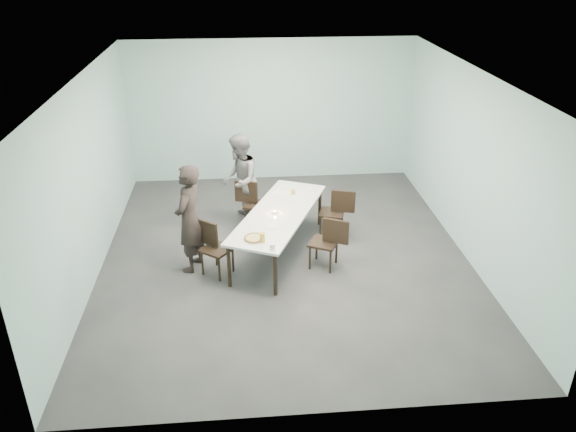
{
  "coord_description": "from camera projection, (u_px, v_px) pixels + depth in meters",
  "views": [
    {
      "loc": [
        -0.67,
        -8.1,
        4.77
      ],
      "look_at": [
        0.0,
        -0.51,
        1.0
      ],
      "focal_mm": 35.0,
      "sensor_mm": 36.0,
      "label": 1
    }
  ],
  "objects": [
    {
      "name": "table",
      "position": [
        279.0,
        215.0,
        9.22
      ],
      "size": [
        1.86,
        2.74,
        0.75
      ],
      "rotation": [
        0.0,
        0.0,
        -0.41
      ],
      "color": "white",
      "rests_on": "ground"
    },
    {
      "name": "chair_far_right",
      "position": [
        337.0,
        210.0,
        9.86
      ],
      "size": [
        0.65,
        0.53,
        0.87
      ],
      "rotation": [
        0.0,
        0.0,
        2.84
      ],
      "color": "black",
      "rests_on": "ground"
    },
    {
      "name": "chair_far_left",
      "position": [
        252.0,
        201.0,
        10.19
      ],
      "size": [
        0.65,
        0.52,
        0.87
      ],
      "rotation": [
        0.0,
        0.0,
        -0.3
      ],
      "color": "black",
      "rests_on": "ground"
    },
    {
      "name": "water_tumbler",
      "position": [
        272.0,
        247.0,
        8.07
      ],
      "size": [
        0.08,
        0.08,
        0.09
      ],
      "primitive_type": "cylinder",
      "color": "silver",
      "rests_on": "table"
    },
    {
      "name": "room_shell",
      "position": [
        285.0,
        141.0,
        8.51
      ],
      "size": [
        6.02,
        7.02,
        3.01
      ],
      "color": "#A1CBCA",
      "rests_on": "ground"
    },
    {
      "name": "diner_near",
      "position": [
        189.0,
        219.0,
        8.69
      ],
      "size": [
        0.6,
        0.74,
        1.76
      ],
      "primitive_type": "imported",
      "rotation": [
        0.0,
        0.0,
        -1.88
      ],
      "color": "black",
      "rests_on": "ground"
    },
    {
      "name": "amber_tumbler",
      "position": [
        293.0,
        192.0,
        9.83
      ],
      "size": [
        0.07,
        0.07,
        0.08
      ],
      "primitive_type": "cylinder",
      "color": "gold",
      "rests_on": "table"
    },
    {
      "name": "pizza",
      "position": [
        255.0,
        238.0,
        8.36
      ],
      "size": [
        0.34,
        0.34,
        0.04
      ],
      "color": "white",
      "rests_on": "table"
    },
    {
      "name": "diner_far",
      "position": [
        240.0,
        180.0,
        10.16
      ],
      "size": [
        0.69,
        0.86,
        1.7
      ],
      "primitive_type": "imported",
      "rotation": [
        0.0,
        0.0,
        -1.63
      ],
      "color": "slate",
      "rests_on": "ground"
    },
    {
      "name": "ground",
      "position": [
        285.0,
        256.0,
        9.4
      ],
      "size": [
        7.0,
        7.0,
        0.0
      ],
      "primitive_type": "plane",
      "color": "#333335",
      "rests_on": "ground"
    },
    {
      "name": "beer_glass",
      "position": [
        262.0,
        238.0,
        8.25
      ],
      "size": [
        0.08,
        0.08,
        0.15
      ],
      "primitive_type": "cylinder",
      "color": "gold",
      "rests_on": "table"
    },
    {
      "name": "chair_near_left",
      "position": [
        213.0,
        244.0,
        8.75
      ],
      "size": [
        0.62,
        0.59,
        0.87
      ],
      "rotation": [
        0.0,
        0.0,
        -0.66
      ],
      "color": "black",
      "rests_on": "ground"
    },
    {
      "name": "chair_near_right",
      "position": [
        329.0,
        240.0,
        8.87
      ],
      "size": [
        0.65,
        0.56,
        0.87
      ],
      "rotation": [
        0.0,
        0.0,
        2.69
      ],
      "color": "black",
      "rests_on": "ground"
    },
    {
      "name": "tealight",
      "position": [
        275.0,
        212.0,
        9.14
      ],
      "size": [
        0.06,
        0.06,
        0.05
      ],
      "color": "silver",
      "rests_on": "table"
    },
    {
      "name": "menu",
      "position": [
        281.0,
        193.0,
        9.88
      ],
      "size": [
        0.36,
        0.32,
        0.01
      ],
      "primitive_type": "cube",
      "rotation": [
        0.0,
        0.0,
        -0.41
      ],
      "color": "silver",
      "rests_on": "table"
    },
    {
      "name": "side_plate",
      "position": [
        271.0,
        227.0,
        8.72
      ],
      "size": [
        0.18,
        0.18,
        0.01
      ],
      "primitive_type": "cylinder",
      "color": "white",
      "rests_on": "table"
    }
  ]
}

